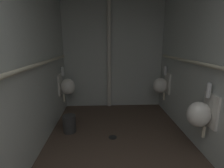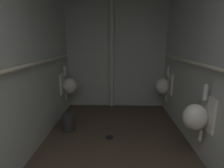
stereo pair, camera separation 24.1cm
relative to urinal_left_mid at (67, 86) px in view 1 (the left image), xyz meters
The scene contains 12 objects.
floor 1.96m from the urinal_left_mid, 56.05° to the right, with size 2.46×4.20×0.08m, color #47382D.
wall_left 1.68m from the urinal_left_mid, 96.66° to the right, with size 0.06×4.20×2.71m, color #B3BAB4.
wall_right 2.78m from the urinal_left_mid, 34.35° to the right, with size 0.06×4.20×2.71m, color #B3BAB4.
wall_back 1.36m from the urinal_left_mid, 28.27° to the left, with size 2.46×0.06×2.71m, color #B3BAB4.
urinal_left_mid is the anchor object (origin of this frame).
urinal_right_mid 2.57m from the urinal_left_mid, 37.15° to the right, with size 0.32×0.30×0.76m.
urinal_right_far 2.05m from the urinal_left_mid, ahead, with size 0.32×0.30×0.76m.
supply_pipe_left 1.62m from the urinal_left_mid, 93.34° to the right, with size 0.06×3.46×0.06m.
supply_pipe_right 2.69m from the urinal_left_mid, 35.54° to the right, with size 0.06×3.51×0.06m.
standpipe_back_wall 1.24m from the urinal_left_mid, 25.59° to the left, with size 0.09×0.09×2.66m, color beige.
floor_drain 1.50m from the urinal_left_mid, 46.86° to the right, with size 0.14×0.14×0.01m, color black.
waste_bin 0.93m from the urinal_left_mid, 77.35° to the right, with size 0.23×0.23×0.31m, color #2D2D2D.
Camera 1 is at (-0.23, -0.00, 1.55)m, focal length 27.32 mm.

